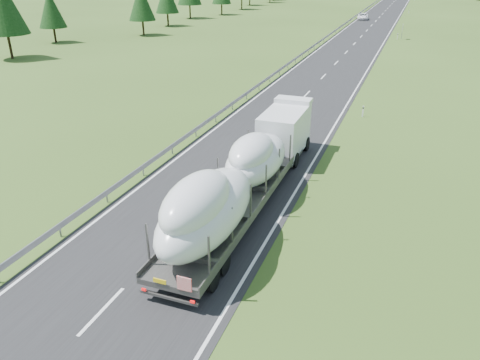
% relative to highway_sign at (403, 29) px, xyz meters
% --- Properties ---
extents(ground, '(400.00, 400.00, 0.00)m').
position_rel_highway_sign_xyz_m(ground, '(-7.20, -80.00, -1.81)').
color(ground, '#324C19').
rests_on(ground, ground).
extents(road_surface, '(10.00, 400.00, 0.02)m').
position_rel_highway_sign_xyz_m(road_surface, '(-7.20, 20.00, -1.80)').
color(road_surface, black).
rests_on(road_surface, ground).
extents(guardrail, '(0.10, 400.00, 0.76)m').
position_rel_highway_sign_xyz_m(guardrail, '(-12.50, 19.94, -1.21)').
color(guardrail, slate).
rests_on(guardrail, ground).
extents(marker_posts, '(0.13, 350.08, 1.00)m').
position_rel_highway_sign_xyz_m(marker_posts, '(-0.70, 75.00, -1.27)').
color(marker_posts, silver).
rests_on(marker_posts, ground).
extents(highway_sign, '(0.08, 0.90, 2.60)m').
position_rel_highway_sign_xyz_m(highway_sign, '(0.00, 0.00, 0.00)').
color(highway_sign, slate).
rests_on(highway_sign, ground).
extents(boat_truck, '(3.15, 20.08, 4.46)m').
position_rel_highway_sign_xyz_m(boat_truck, '(-4.80, -70.22, 0.54)').
color(boat_truck, silver).
rests_on(boat_truck, ground).
extents(distant_van, '(2.93, 5.50, 1.47)m').
position_rel_highway_sign_xyz_m(distant_van, '(-10.54, 30.28, -1.07)').
color(distant_van, white).
rests_on(distant_van, ground).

